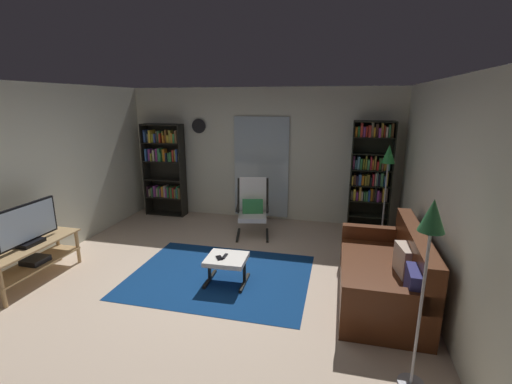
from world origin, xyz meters
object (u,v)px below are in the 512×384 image
at_px(leather_sofa, 386,275).
at_px(lounge_armchair, 253,206).
at_px(floor_lamp_by_sofa, 430,238).
at_px(wall_clock, 199,126).
at_px(bookshelf_near_sofa, 371,172).
at_px(cell_phone, 219,258).
at_px(television, 28,226).
at_px(floor_lamp_by_shelf, 388,163).
at_px(bookshelf_near_tv, 165,166).
at_px(ottoman, 227,262).
at_px(tv_stand, 33,257).
at_px(tv_remote, 225,256).

distance_m(leather_sofa, lounge_armchair, 2.71).
bearing_deg(leather_sofa, floor_lamp_by_sofa, -86.80).
xyz_separation_m(floor_lamp_by_sofa, wall_clock, (-3.51, 4.02, 0.51)).
relative_size(bookshelf_near_sofa, cell_phone, 14.34).
xyz_separation_m(television, floor_lamp_by_sofa, (4.58, -0.75, 0.56)).
height_order(floor_lamp_by_shelf, wall_clock, wall_clock).
bearing_deg(television, cell_phone, 11.59).
distance_m(bookshelf_near_tv, leather_sofa, 4.86).
distance_m(bookshelf_near_tv, bookshelf_near_sofa, 4.07).
bearing_deg(lounge_armchair, floor_lamp_by_sofa, -55.04).
bearing_deg(floor_lamp_by_shelf, television, -152.39).
relative_size(leather_sofa, floor_lamp_by_sofa, 1.17).
xyz_separation_m(television, bookshelf_near_tv, (0.35, 3.07, 0.25)).
bearing_deg(cell_phone, lounge_armchair, 58.01).
bearing_deg(floor_lamp_by_sofa, ottoman, 147.81).
xyz_separation_m(tv_stand, wall_clock, (1.07, 3.26, 1.51)).
distance_m(tv_stand, floor_lamp_by_shelf, 5.32).
height_order(bookshelf_near_tv, floor_lamp_by_sofa, bookshelf_near_tv).
xyz_separation_m(tv_stand, leather_sofa, (4.50, 0.63, -0.04)).
xyz_separation_m(floor_lamp_by_sofa, floor_lamp_by_shelf, (0.05, 3.17, 0.04)).
distance_m(bookshelf_near_tv, floor_lamp_by_sofa, 5.71).
distance_m(leather_sofa, floor_lamp_by_shelf, 2.08).
relative_size(television, wall_clock, 3.13).
xyz_separation_m(bookshelf_near_sofa, tv_remote, (-1.94, -2.51, -0.72)).
bearing_deg(tv_remote, floor_lamp_by_sofa, -30.61).
relative_size(bookshelf_near_sofa, floor_lamp_by_shelf, 1.20).
height_order(leather_sofa, floor_lamp_by_sofa, floor_lamp_by_sofa).
distance_m(television, bookshelf_near_tv, 3.10).
bearing_deg(wall_clock, ottoman, -62.02).
relative_size(bookshelf_near_tv, tv_remote, 13.16).
relative_size(tv_remote, floor_lamp_by_sofa, 0.09).
distance_m(lounge_armchair, floor_lamp_by_shelf, 2.37).
bearing_deg(wall_clock, television, -108.02).
xyz_separation_m(tv_stand, ottoman, (2.51, 0.55, -0.04)).
bearing_deg(ottoman, floor_lamp_by_sofa, -32.19).
height_order(television, floor_lamp_by_shelf, floor_lamp_by_shelf).
height_order(television, ottoman, television).
height_order(bookshelf_near_sofa, wall_clock, bookshelf_near_sofa).
relative_size(cell_phone, floor_lamp_by_shelf, 0.08).
bearing_deg(tv_stand, wall_clock, 71.92).
bearing_deg(bookshelf_near_tv, ottoman, -49.45).
relative_size(bookshelf_near_tv, ottoman, 3.54).
bearing_deg(television, floor_lamp_by_shelf, 27.61).
relative_size(ottoman, cell_phone, 3.83).
bearing_deg(lounge_armchair, ottoman, -87.04).
distance_m(tv_stand, bookshelf_near_tv, 3.16).
distance_m(tv_remote, cell_phone, 0.08).
bearing_deg(lounge_armchair, wall_clock, 145.62).
height_order(lounge_armchair, wall_clock, wall_clock).
height_order(television, bookshelf_near_tv, bookshelf_near_tv).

